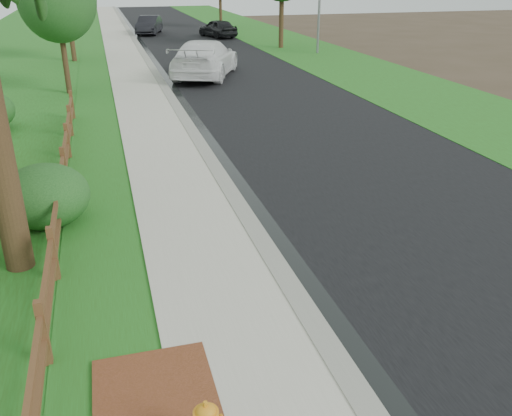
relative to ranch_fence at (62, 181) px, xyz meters
name	(u,v)px	position (x,y,z in m)	size (l,w,h in m)	color
ground	(294,340)	(3.60, -6.40, -0.62)	(120.00, 120.00, 0.00)	#3B2F20
road	(196,45)	(8.20, 28.60, -0.61)	(8.00, 90.00, 0.02)	black
curb	(138,46)	(4.00, 28.60, -0.56)	(0.40, 90.00, 0.12)	gray
wet_gutter	(143,47)	(4.35, 28.60, -0.60)	(0.50, 90.00, 0.00)	black
sidewalk	(120,47)	(2.70, 28.60, -0.57)	(2.20, 90.00, 0.10)	#AEAA98
grass_strip	(93,48)	(0.80, 28.60, -0.59)	(1.60, 90.00, 0.06)	#255017
lawn_near	(14,51)	(-4.40, 28.60, -0.60)	(9.00, 90.00, 0.04)	#255017
verge_far	(284,42)	(15.10, 28.60, -0.60)	(6.00, 90.00, 0.04)	#255017
brick_patch	(158,413)	(1.40, -7.40, -0.56)	(1.60, 2.40, 0.11)	brown
ranch_fence	(62,181)	(0.00, 0.00, 0.00)	(0.12, 16.92, 1.10)	#4D3719
white_suv	(205,58)	(6.45, 15.67, 0.34)	(2.63, 6.47, 1.88)	white
dark_car_mid	(218,28)	(10.80, 32.86, 0.12)	(1.69, 4.21, 1.43)	black
dark_car_far	(149,25)	(5.60, 36.73, 0.15)	(1.59, 4.55, 1.50)	black
boulder	(47,210)	(-0.30, -1.12, -0.22)	(1.18, 0.88, 0.79)	brown
shrub_c	(45,196)	(-0.30, -1.04, 0.08)	(1.92, 1.92, 1.39)	#184016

